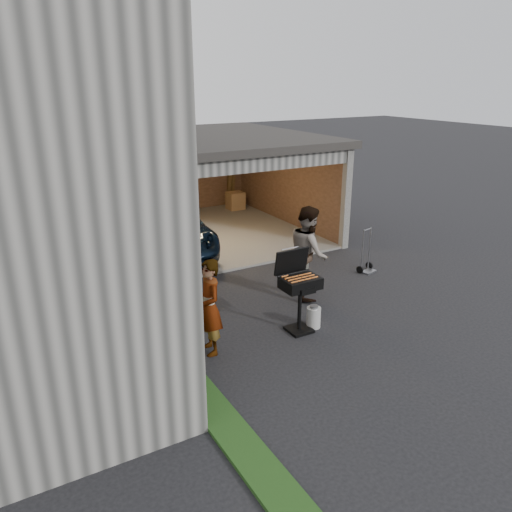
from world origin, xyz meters
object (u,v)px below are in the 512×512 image
(woman, at_px, (209,307))
(hand_truck, at_px, (367,264))
(propane_tank, at_px, (314,317))
(man, at_px, (308,252))
(bbq_grill, at_px, (299,285))
(plywood_panel, at_px, (175,348))
(minivan, at_px, (167,231))

(woman, relative_size, hand_truck, 1.55)
(propane_tank, xyz_separation_m, hand_truck, (2.78, 1.67, 0.01))
(woman, bearing_deg, man, 116.42)
(bbq_grill, height_order, plywood_panel, bbq_grill)
(minivan, relative_size, bbq_grill, 2.90)
(bbq_grill, xyz_separation_m, hand_truck, (3.10, 1.62, -0.70))
(plywood_panel, bearing_deg, minivan, 70.86)
(woman, xyz_separation_m, propane_tank, (2.05, -0.15, -0.63))
(bbq_grill, bearing_deg, man, 48.78)
(propane_tank, xyz_separation_m, plywood_panel, (-2.79, -0.13, 0.23))
(woman, height_order, bbq_grill, woman)
(woman, height_order, plywood_panel, woman)
(propane_tank, relative_size, hand_truck, 0.37)
(plywood_panel, relative_size, hand_truck, 0.80)
(minivan, height_order, propane_tank, minivan)
(minivan, bearing_deg, plywood_panel, -99.30)
(bbq_grill, relative_size, hand_truck, 1.41)
(plywood_panel, xyz_separation_m, hand_truck, (5.58, 1.80, -0.22))
(minivan, distance_m, bbq_grill, 5.37)
(minivan, height_order, hand_truck, minivan)
(woman, xyz_separation_m, hand_truck, (4.83, 1.52, -0.63))
(minivan, relative_size, hand_truck, 4.10)
(woman, distance_m, man, 2.99)
(woman, height_order, man, man)
(propane_tank, bearing_deg, minivan, 99.30)
(plywood_panel, bearing_deg, bbq_grill, 4.19)
(woman, distance_m, propane_tank, 2.15)
(man, bearing_deg, woman, 134.95)
(hand_truck, bearing_deg, bbq_grill, -167.67)
(minivan, height_order, plywood_panel, minivan)
(man, xyz_separation_m, plywood_panel, (-3.52, -1.38, -0.56))
(propane_tank, bearing_deg, man, 59.65)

